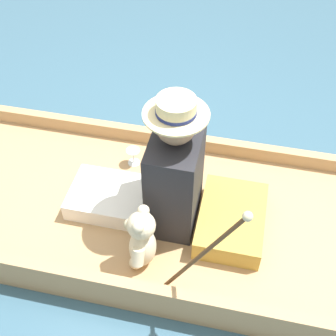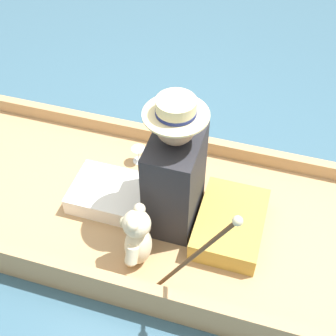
# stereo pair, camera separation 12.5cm
# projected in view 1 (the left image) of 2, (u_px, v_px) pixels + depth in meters

# --- Properties ---
(ground_plane) EXTENTS (16.00, 16.00, 0.00)m
(ground_plane) POSITION_uv_depth(u_px,v_px,m) (154.00, 222.00, 2.80)
(ground_plane) COLOR #385B70
(punt_boat) EXTENTS (1.16, 2.83, 0.23)m
(punt_boat) POSITION_uv_depth(u_px,v_px,m) (154.00, 215.00, 2.75)
(punt_boat) COLOR tan
(punt_boat) RESTS_ON ground_plane
(seat_cushion) EXTENTS (0.50, 0.35, 0.13)m
(seat_cushion) POSITION_uv_depth(u_px,v_px,m) (231.00, 220.00, 2.57)
(seat_cushion) COLOR #B7933D
(seat_cushion) RESTS_ON punt_boat
(seated_person) EXTENTS (0.38, 0.76, 0.83)m
(seated_person) POSITION_uv_depth(u_px,v_px,m) (161.00, 177.00, 2.47)
(seated_person) COLOR white
(seated_person) RESTS_ON punt_boat
(teddy_bear) EXTENTS (0.27, 0.16, 0.39)m
(teddy_bear) POSITION_uv_depth(u_px,v_px,m) (142.00, 240.00, 2.34)
(teddy_bear) COLOR beige
(teddy_bear) RESTS_ON punt_boat
(wine_glass) EXTENTS (0.08, 0.08, 0.11)m
(wine_glass) POSITION_uv_depth(u_px,v_px,m) (133.00, 154.00, 2.90)
(wine_glass) COLOR silver
(wine_glass) RESTS_ON punt_boat
(walking_cane) EXTENTS (0.04, 0.37, 0.70)m
(walking_cane) POSITION_uv_depth(u_px,v_px,m) (209.00, 248.00, 2.03)
(walking_cane) COLOR brown
(walking_cane) RESTS_ON punt_boat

